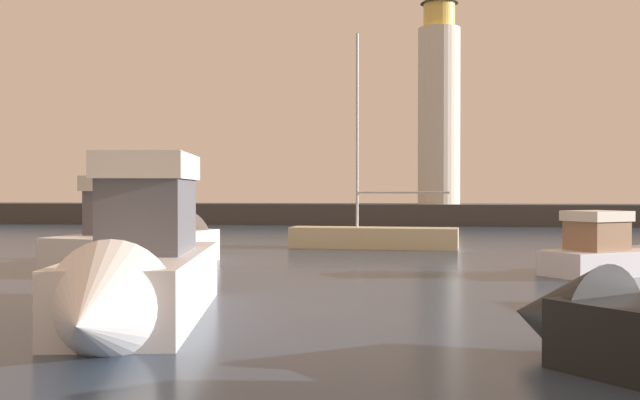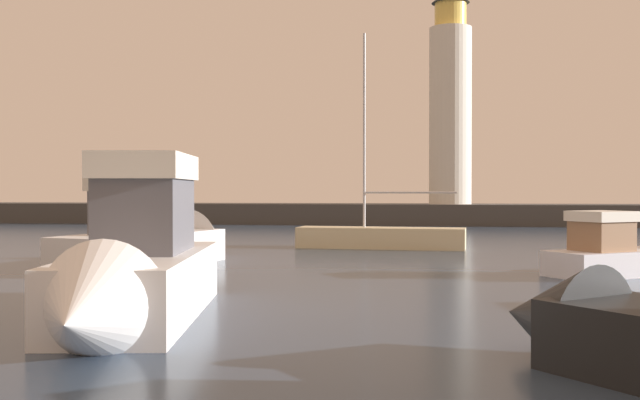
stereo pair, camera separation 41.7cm
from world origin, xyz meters
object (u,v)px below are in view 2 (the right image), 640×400
at_px(lighthouse, 450,102).
at_px(motorboat_0, 640,255).
at_px(motorboat_1, 164,238).
at_px(sailboat_moored, 381,237).
at_px(motorboat_2, 133,268).

bearing_deg(lighthouse, motorboat_0, -80.98).
relative_size(motorboat_1, sailboat_moored, 0.92).
distance_m(motorboat_0, motorboat_2, 16.19).
distance_m(motorboat_0, sailboat_moored, 12.43).
distance_m(lighthouse, motorboat_1, 34.85).
height_order(motorboat_2, sailboat_moored, sailboat_moored).
xyz_separation_m(motorboat_1, motorboat_2, (3.79, -11.68, 0.17)).
height_order(motorboat_0, motorboat_2, motorboat_2).
bearing_deg(motorboat_2, lighthouse, 81.18).
distance_m(lighthouse, motorboat_0, 34.50).
bearing_deg(lighthouse, motorboat_1, -108.23).
relative_size(lighthouse, motorboat_1, 1.84).
relative_size(motorboat_0, sailboat_moored, 0.62).
bearing_deg(motorboat_0, lighthouse, 99.02).
bearing_deg(lighthouse, motorboat_2, -98.82).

